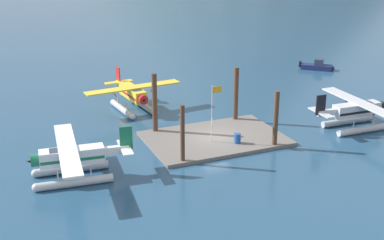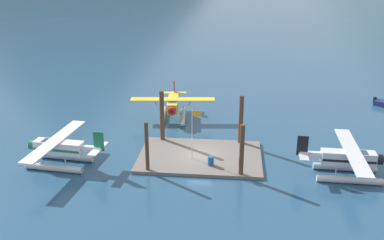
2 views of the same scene
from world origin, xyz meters
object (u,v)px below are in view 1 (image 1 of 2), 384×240
(seaplane_silver_stbd_aft, at_px, (357,113))
(seaplane_yellow_bow_left, at_px, (133,96))
(seaplane_white_port_aft, at_px, (72,160))
(fuel_drum, at_px, (237,138))
(boat_navy_open_east, at_px, (318,66))
(flagpole, at_px, (213,106))

(seaplane_silver_stbd_aft, xyz_separation_m, seaplane_yellow_bow_left, (-18.13, 13.74, 0.00))
(seaplane_silver_stbd_aft, bearing_deg, seaplane_white_port_aft, -179.24)
(fuel_drum, relative_size, seaplane_yellow_bow_left, 0.08)
(seaplane_white_port_aft, height_order, seaplane_silver_stbd_aft, same)
(seaplane_silver_stbd_aft, height_order, boat_navy_open_east, seaplane_silver_stbd_aft)
(seaplane_white_port_aft, relative_size, seaplane_yellow_bow_left, 1.00)
(seaplane_yellow_bow_left, xyz_separation_m, boat_navy_open_east, (28.85, 6.95, -1.09))
(flagpole, bearing_deg, fuel_drum, -34.83)
(boat_navy_open_east, bearing_deg, flagpole, -143.01)
(flagpole, height_order, seaplane_white_port_aft, flagpole)
(flagpole, xyz_separation_m, seaplane_yellow_bow_left, (-3.75, 11.95, -2.02))
(seaplane_white_port_aft, relative_size, seaplane_silver_stbd_aft, 1.00)
(fuel_drum, bearing_deg, seaplane_silver_stbd_aft, -2.47)
(seaplane_yellow_bow_left, relative_size, boat_navy_open_east, 2.55)
(flagpole, xyz_separation_m, fuel_drum, (1.79, -1.25, -2.85))
(flagpole, relative_size, fuel_drum, 5.93)
(boat_navy_open_east, bearing_deg, seaplane_white_port_aft, -150.97)
(seaplane_white_port_aft, xyz_separation_m, seaplane_yellow_bow_left, (9.10, 14.10, 0.00))
(seaplane_white_port_aft, relative_size, boat_navy_open_east, 2.55)
(seaplane_white_port_aft, bearing_deg, flagpole, 9.50)
(flagpole, height_order, boat_navy_open_east, flagpole)
(seaplane_silver_stbd_aft, distance_m, seaplane_yellow_bow_left, 22.75)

